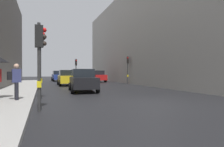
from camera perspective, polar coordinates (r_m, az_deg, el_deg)
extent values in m
plane|color=black|center=(9.33, 12.39, -8.92)|extent=(120.00, 120.00, 0.00)
cube|color=#A8A5A0|center=(13.88, -28.47, -5.56)|extent=(2.76, 40.00, 0.16)
cube|color=#B2ADA3|center=(27.90, 16.11, 10.50)|extent=(12.00, 35.98, 12.81)
cylinder|color=#2D2D2D|center=(26.15, -11.23, 0.83)|extent=(0.12, 0.12, 3.41)
cube|color=black|center=(26.18, -11.23, 3.42)|extent=(0.25, 0.31, 0.84)
cube|color=yellow|center=(26.15, -11.23, -0.61)|extent=(0.21, 0.17, 0.24)
sphere|color=red|center=(26.01, -11.15, 4.02)|extent=(0.18, 0.18, 0.18)
sphere|color=#2D231E|center=(26.00, -11.15, 3.45)|extent=(0.18, 0.18, 0.18)
sphere|color=#2D231E|center=(25.99, -11.15, 2.87)|extent=(0.18, 0.18, 0.18)
cylinder|color=#2D2D2D|center=(23.45, 4.96, 1.11)|extent=(0.12, 0.12, 3.60)
cube|color=black|center=(23.50, 4.96, 4.23)|extent=(0.33, 0.37, 0.84)
cube|color=yellow|center=(23.45, 4.96, -0.72)|extent=(0.24, 0.22, 0.24)
sphere|color=red|center=(23.33, 5.00, 4.90)|extent=(0.18, 0.18, 0.18)
sphere|color=#2D231E|center=(23.31, 5.00, 4.26)|extent=(0.18, 0.18, 0.18)
sphere|color=#2D231E|center=(23.30, 5.00, 3.62)|extent=(0.18, 0.18, 0.18)
cylinder|color=#2D2D2D|center=(7.48, -21.95, 1.84)|extent=(0.12, 0.12, 3.40)
cube|color=black|center=(7.60, -21.97, 10.77)|extent=(0.31, 0.25, 0.84)
cube|color=yellow|center=(7.49, -21.93, -3.14)|extent=(0.17, 0.21, 0.24)
sphere|color=red|center=(7.66, -20.52, 12.67)|extent=(0.18, 0.18, 0.18)
sphere|color=#2D231E|center=(7.61, -20.51, 10.76)|extent=(0.18, 0.18, 0.18)
sphere|color=#2D231E|center=(7.57, -20.51, 8.82)|extent=(0.18, 0.18, 0.18)
cylinder|color=#2D2D2D|center=(10.56, -21.67, 2.58)|extent=(0.12, 0.12, 3.83)
cube|color=black|center=(10.70, -21.69, 10.07)|extent=(0.38, 0.36, 0.84)
cube|color=yellow|center=(10.56, -21.66, -2.12)|extent=(0.24, 0.25, 0.24)
sphere|color=red|center=(10.66, -20.79, 11.53)|extent=(0.18, 0.18, 0.18)
sphere|color=#2D231E|center=(10.61, -20.78, 10.16)|extent=(0.18, 0.18, 0.18)
sphere|color=#2D231E|center=(10.57, -20.78, 8.77)|extent=(0.18, 0.18, 0.18)
cube|color=red|center=(28.23, -4.82, -1.20)|extent=(2.12, 4.33, 0.80)
cube|color=black|center=(27.99, -4.64, 0.26)|extent=(1.75, 2.12, 0.64)
cylinder|color=black|center=(29.22, -7.41, -1.93)|extent=(0.27, 0.66, 0.64)
cylinder|color=black|center=(29.83, -4.11, -1.88)|extent=(0.27, 0.66, 0.64)
cylinder|color=black|center=(26.67, -5.61, -2.15)|extent=(0.27, 0.66, 0.64)
cylinder|color=black|center=(27.33, -2.06, -2.09)|extent=(0.27, 0.66, 0.64)
cube|color=black|center=(14.42, -9.12, -2.74)|extent=(2.11, 4.32, 0.80)
cube|color=black|center=(14.65, -9.25, 0.13)|extent=(1.75, 2.11, 0.64)
cylinder|color=black|center=(13.28, -4.48, -4.74)|extent=(0.27, 0.65, 0.64)
cylinder|color=black|center=(13.02, -12.27, -4.85)|extent=(0.27, 0.65, 0.64)
cylinder|color=black|center=(15.92, -6.54, -3.88)|extent=(0.27, 0.65, 0.64)
cylinder|color=black|center=(15.70, -13.03, -3.95)|extent=(0.27, 0.65, 0.64)
cube|color=navy|center=(32.29, -16.53, -1.01)|extent=(1.94, 4.26, 0.80)
cube|color=black|center=(32.53, -16.58, 0.27)|extent=(1.67, 2.05, 0.64)
cylinder|color=black|center=(31.08, -14.60, -1.80)|extent=(0.24, 0.65, 0.64)
cylinder|color=black|center=(30.87, -17.90, -1.82)|extent=(0.24, 0.65, 0.64)
cylinder|color=black|center=(33.75, -15.26, -1.63)|extent=(0.24, 0.65, 0.64)
cylinder|color=black|center=(33.56, -18.31, -1.65)|extent=(0.24, 0.65, 0.64)
cube|color=silver|center=(36.86, -9.29, -0.83)|extent=(1.98, 4.27, 0.80)
cube|color=black|center=(36.61, -9.20, 0.29)|extent=(1.69, 2.07, 0.64)
cylinder|color=black|center=(37.97, -11.11, -1.40)|extent=(0.25, 0.65, 0.64)
cylinder|color=black|center=(38.40, -8.48, -1.37)|extent=(0.25, 0.65, 0.64)
cylinder|color=black|center=(35.34, -10.17, -1.53)|extent=(0.25, 0.65, 0.64)
cylinder|color=black|center=(35.80, -7.37, -1.50)|extent=(0.25, 0.65, 0.64)
cube|color=yellow|center=(21.56, -13.96, -1.71)|extent=(1.83, 4.21, 0.80)
cube|color=black|center=(21.80, -14.04, 0.21)|extent=(1.61, 2.01, 0.64)
cylinder|color=black|center=(20.38, -11.00, -2.95)|extent=(0.22, 0.64, 0.64)
cylinder|color=black|center=(20.15, -16.06, -3.00)|extent=(0.22, 0.64, 0.64)
cylinder|color=black|center=(23.04, -12.12, -2.56)|extent=(0.22, 0.64, 0.64)
cylinder|color=black|center=(22.84, -16.60, -2.60)|extent=(0.22, 0.64, 0.64)
cylinder|color=black|center=(10.18, -27.88, -4.86)|extent=(0.16, 0.16, 0.85)
cylinder|color=black|center=(9.98, -27.72, -4.96)|extent=(0.16, 0.16, 0.85)
cube|color=navy|center=(10.04, -27.82, -0.61)|extent=(0.45, 0.35, 0.66)
sphere|color=tan|center=(10.04, -27.82, 2.07)|extent=(0.24, 0.24, 0.24)
cube|color=black|center=(10.00, -29.52, -0.62)|extent=(0.26, 0.32, 0.40)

